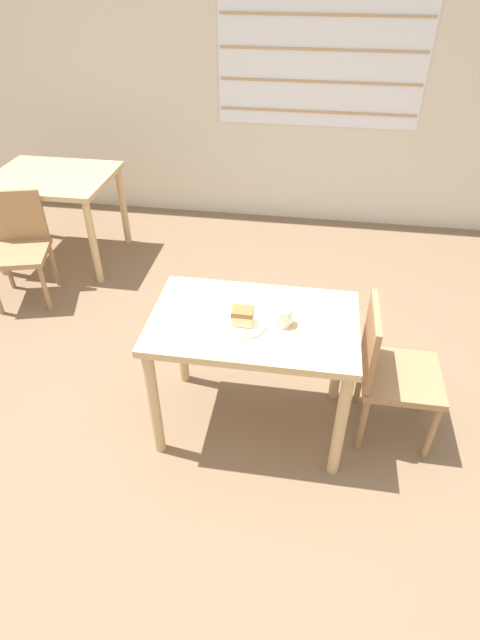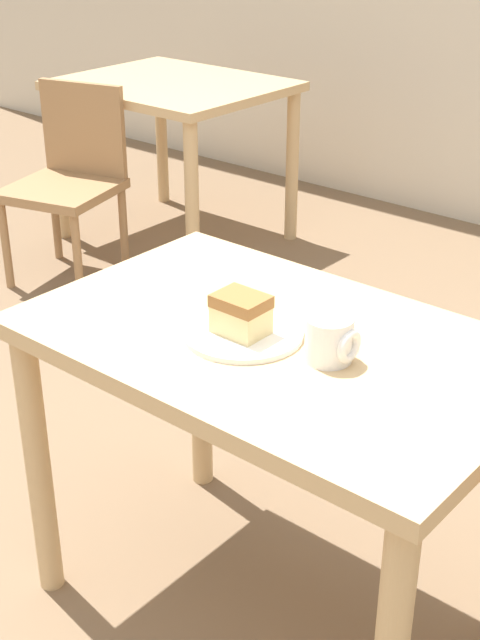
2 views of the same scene
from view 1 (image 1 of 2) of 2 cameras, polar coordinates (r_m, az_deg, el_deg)
name	(u,v)px [view 1 (image 1 of 2)]	position (r m, az deg, el deg)	size (l,w,h in m)	color
ground_plane	(236,449)	(2.90, -0.45, -14.51)	(14.00, 14.00, 0.00)	#7A6047
wall_back	(293,66)	(4.88, 6.08, 26.89)	(10.00, 0.10, 2.80)	beige
dining_table_near	(253,338)	(2.60, 1.54, -2.06)	(1.06, 0.67, 0.76)	tan
dining_table_far	(54,189)	(4.54, -20.53, 13.88)	(0.97, 0.80, 0.76)	tan
chair_near_window	(390,369)	(2.80, 16.77, -5.39)	(0.42, 0.42, 0.82)	#9E754C
chair_far_corner	(19,244)	(4.16, -23.96, 7.93)	(0.52, 0.52, 0.82)	#9E754C
plate	(243,323)	(2.49, 0.29, -0.33)	(0.25, 0.25, 0.01)	white
cake_slice	(243,316)	(2.45, 0.30, 0.44)	(0.11, 0.08, 0.08)	#E5CC89
coffee_mug	(283,317)	(2.47, 4.89, 0.39)	(0.10, 0.09, 0.09)	white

